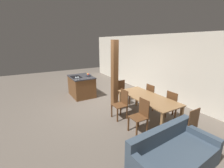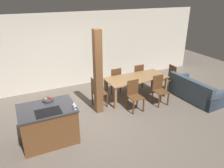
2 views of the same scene
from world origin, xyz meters
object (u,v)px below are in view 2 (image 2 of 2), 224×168
dining_chair_head_end (97,92)px  dining_chair_near_left (134,95)px  dining_table (136,80)px  dining_chair_far_right (137,76)px  dining_chair_far_left (115,80)px  dining_chair_foot_end (169,78)px  wine_glass_middle (74,104)px  dining_chair_near_right (159,89)px  fruit_bowl (48,99)px  wine_glass_near (75,105)px  couch (196,91)px  timber_post (98,73)px  kitchen_island (49,124)px

dining_chair_head_end → dining_chair_near_left: bearing=-125.6°
dining_table → dining_chair_far_right: dining_chair_far_right is taller
dining_chair_far_left → dining_chair_foot_end: bearing=160.1°
wine_glass_middle → dining_chair_foot_end: size_ratio=0.16×
dining_chair_near_right → dining_chair_head_end: bearing=160.1°
fruit_bowl → dining_chair_foot_end: 4.46m
dining_chair_near_right → dining_chair_far_left: same height
wine_glass_near → dining_chair_head_end: (1.11, 1.47, -0.54)m
wine_glass_near → dining_chair_near_left: bearing=21.3°
dining_chair_near_right → dining_chair_head_end: (-1.86, 0.67, 0.00)m
dining_chair_far_right → couch: dining_chair_far_right is taller
dining_chair_near_right → dining_table: bearing=124.4°
wine_glass_near → wine_glass_middle: size_ratio=1.00×
wine_glass_near → dining_chair_near_left: size_ratio=0.16×
dining_chair_near_right → dining_chair_foot_end: (0.94, 0.67, 0.00)m
dining_chair_near_left → dining_chair_head_end: size_ratio=1.00×
dining_chair_near_right → couch: size_ratio=0.51×
timber_post → wine_glass_near: bearing=-131.7°
fruit_bowl → dining_chair_far_right: (3.43, 1.45, -0.46)m
dining_chair_near_right → couch: bearing=-11.9°
kitchen_island → fruit_bowl: fruit_bowl is taller
fruit_bowl → dining_chair_far_right: size_ratio=0.28×
dining_chair_near_left → timber_post: bearing=160.3°
dining_table → dining_chair_far_right: bearing=55.6°
dining_chair_head_end → dining_chair_near_right: bearing=-109.9°
couch → wine_glass_middle: bearing=92.9°
fruit_bowl → dining_chair_foot_end: size_ratio=0.28×
kitchen_island → dining_chair_far_left: bearing=33.8°
dining_chair_far_left → dining_table: bearing=124.4°
wine_glass_near → timber_post: bearing=48.3°
kitchen_island → dining_chair_near_right: bearing=6.6°
fruit_bowl → wine_glass_middle: bearing=-52.8°
fruit_bowl → kitchen_island: bearing=-108.6°
couch → dining_chair_far_right: bearing=35.8°
fruit_bowl → dining_chair_far_right: fruit_bowl is taller
dining_chair_near_right → dining_chair_far_right: (0.00, 1.34, 0.00)m
fruit_bowl → wine_glass_near: (0.47, -0.70, 0.08)m
couch → fruit_bowl: bearing=84.9°
kitchen_island → dining_chair_near_right: (3.54, 0.41, 0.03)m
wine_glass_near → wine_glass_middle: (0.00, 0.08, 0.00)m
dining_chair_far_left → dining_chair_foot_end: size_ratio=1.00×
dining_table → dining_chair_far_right: 0.83m
kitchen_island → wine_glass_middle: bearing=-28.5°
dining_chair_far_left → wine_glass_near: bearing=46.3°
kitchen_island → dining_chair_head_end: 2.00m
wine_glass_near → dining_chair_head_end: wine_glass_near is taller
kitchen_island → dining_chair_near_right: 3.56m
kitchen_island → wine_glass_near: 0.90m
dining_chair_near_right → fruit_bowl: bearing=-178.3°
fruit_bowl → dining_chair_head_end: fruit_bowl is taller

